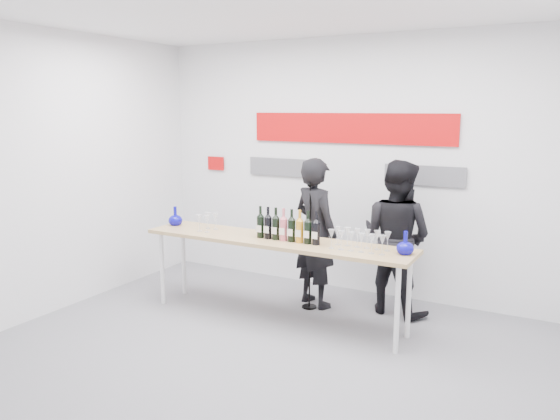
{
  "coord_description": "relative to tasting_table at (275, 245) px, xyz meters",
  "views": [
    {
      "loc": [
        2.38,
        -4.03,
        2.18
      ],
      "look_at": [
        -0.27,
        0.8,
        1.15
      ],
      "focal_mm": 35.0,
      "sensor_mm": 36.0,
      "label": 1
    }
  ],
  "objects": [
    {
      "name": "mic_stand",
      "position": [
        0.17,
        0.47,
        -0.37
      ],
      "size": [
        0.16,
        0.16,
        1.4
      ],
      "rotation": [
        0.0,
        0.0,
        -0.12
      ],
      "color": "black",
      "rests_on": "ground"
    },
    {
      "name": "wine_bottles",
      "position": [
        0.15,
        -0.02,
        0.23
      ],
      "size": [
        0.71,
        0.08,
        0.33
      ],
      "rotation": [
        0.0,
        0.0,
        0.01
      ],
      "color": "black",
      "rests_on": "tasting_table"
    },
    {
      "name": "glasses_left",
      "position": [
        -0.84,
        -0.01,
        0.16
      ],
      "size": [
        0.17,
        0.22,
        0.18
      ],
      "color": "silver",
      "rests_on": "tasting_table"
    },
    {
      "name": "back_wall",
      "position": [
        0.27,
        1.3,
        0.7
      ],
      "size": [
        5.0,
        0.04,
        3.0
      ],
      "primitive_type": "cube",
      "color": "silver",
      "rests_on": "ground"
    },
    {
      "name": "glasses_right",
      "position": [
        0.9,
        0.01,
        0.16
      ],
      "size": [
        0.57,
        0.23,
        0.18
      ],
      "color": "silver",
      "rests_on": "tasting_table"
    },
    {
      "name": "ground",
      "position": [
        0.27,
        -0.7,
        -0.8
      ],
      "size": [
        5.0,
        5.0,
        0.0
      ],
      "primitive_type": "plane",
      "color": "slate",
      "rests_on": "ground"
    },
    {
      "name": "presenter_left",
      "position": [
        0.17,
        0.6,
        0.03
      ],
      "size": [
        0.71,
        0.61,
        1.66
      ],
      "primitive_type": "imported",
      "rotation": [
        0.0,
        0.0,
        2.73
      ],
      "color": "black",
      "rests_on": "ground"
    },
    {
      "name": "decanter_right",
      "position": [
        1.33,
        0.06,
        0.17
      ],
      "size": [
        0.16,
        0.16,
        0.21
      ],
      "primitive_type": null,
      "color": "#0A0893",
      "rests_on": "tasting_table"
    },
    {
      "name": "tasting_table",
      "position": [
        0.0,
        0.0,
        0.0
      ],
      "size": [
        2.89,
        0.6,
        0.87
      ],
      "rotation": [
        0.0,
        0.0,
        0.01
      ],
      "color": "tan",
      "rests_on": "ground"
    },
    {
      "name": "presenter_right",
      "position": [
        1.02,
        0.82,
        0.03
      ],
      "size": [
        0.94,
        0.81,
        1.65
      ],
      "primitive_type": "imported",
      "rotation": [
        0.0,
        0.0,
        2.89
      ],
      "color": "black",
      "rests_on": "ground"
    },
    {
      "name": "decanter_left",
      "position": [
        -1.33,
        0.04,
        0.17
      ],
      "size": [
        0.16,
        0.16,
        0.21
      ],
      "primitive_type": null,
      "color": "#0A0893",
      "rests_on": "tasting_table"
    },
    {
      "name": "signage",
      "position": [
        0.22,
        1.27,
        1.01
      ],
      "size": [
        3.38,
        0.02,
        0.79
      ],
      "color": "#B80709",
      "rests_on": "back_wall"
    }
  ]
}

